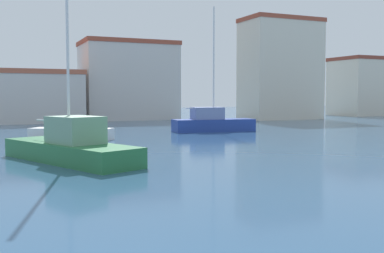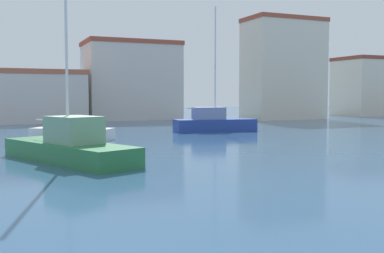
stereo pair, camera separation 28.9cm
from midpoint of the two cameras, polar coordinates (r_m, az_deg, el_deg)
The scene contains 8 objects.
water at distance 27.71m, azimuth 7.80°, elevation -2.18°, with size 160.00×160.00×0.00m, color #2D5175.
sailboat_blue_center_channel at distance 37.16m, azimuth 2.29°, elevation 0.55°, with size 6.75×2.69×9.96m.
sailboat_green_distant_north at distance 20.80m, azimuth -15.16°, elevation -2.35°, with size 5.06×8.13×10.47m.
motorboat_white_far_right at distance 31.29m, azimuth -14.98°, elevation -0.67°, with size 5.36×4.36×1.55m.
warehouse_block at distance 51.76m, azimuth -21.10°, elevation 3.50°, with size 13.67×6.25×5.59m.
waterfront_apartments at distance 56.56m, azimuth -8.05°, elevation 5.64°, with size 11.11×7.36×9.36m.
harbor_office at distance 57.53m, azimuth 10.74°, elevation 7.00°, with size 9.42×5.47×12.22m.
yacht_club at distance 70.93m, azimuth 20.01°, elevation 4.67°, with size 7.20×6.63×8.36m.
Camera 1 is at (0.47, -3.44, 2.90)m, focal length 43.08 mm.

